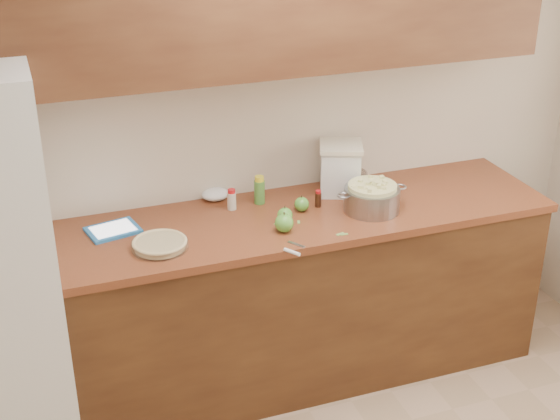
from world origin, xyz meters
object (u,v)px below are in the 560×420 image
object	(u,v)px
colander	(372,198)
flour_canister	(340,168)
pie	(160,244)
tablet	(113,230)

from	to	relation	value
colander	flour_canister	size ratio (longest dim) A/B	1.33
colander	flour_canister	world-z (taller)	flour_canister
pie	colander	distance (m)	1.06
pie	flour_canister	bearing A→B (deg)	16.45
colander	tablet	xyz separation A→B (m)	(-1.23, 0.19, -0.06)
colander	tablet	distance (m)	1.24
flour_canister	tablet	world-z (taller)	flour_canister
pie	tablet	world-z (taller)	pie
colander	tablet	world-z (taller)	colander
pie	flour_canister	xyz separation A→B (m)	(1.00, 0.29, 0.11)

